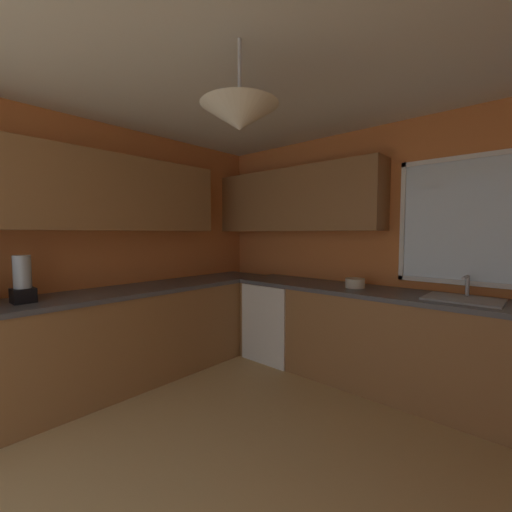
% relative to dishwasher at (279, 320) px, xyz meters
% --- Properties ---
extents(ground_plane, '(8.67, 8.67, 0.00)m').
position_rel_dishwasher_xyz_m(ground_plane, '(0.98, -1.63, -0.43)').
color(ground_plane, tan).
extents(room_shell, '(4.03, 4.06, 2.55)m').
position_rel_dishwasher_xyz_m(room_shell, '(0.60, -1.13, 1.29)').
color(room_shell, '#D17238').
rests_on(room_shell, ground_plane).
extents(counter_run_left, '(0.65, 3.67, 0.90)m').
position_rel_dishwasher_xyz_m(counter_run_left, '(-0.66, -1.63, 0.02)').
color(counter_run_left, olive).
rests_on(counter_run_left, ground_plane).
extents(counter_run_back, '(3.12, 0.65, 0.90)m').
position_rel_dishwasher_xyz_m(counter_run_back, '(1.19, 0.03, 0.02)').
color(counter_run_back, olive).
rests_on(counter_run_back, ground_plane).
extents(dishwasher, '(0.60, 0.60, 0.85)m').
position_rel_dishwasher_xyz_m(dishwasher, '(0.00, 0.00, 0.00)').
color(dishwasher, white).
rests_on(dishwasher, ground_plane).
extents(sink_assembly, '(0.54, 0.40, 0.19)m').
position_rel_dishwasher_xyz_m(sink_assembly, '(1.80, 0.04, 0.48)').
color(sink_assembly, '#9EA0A5').
rests_on(sink_assembly, counter_run_back).
extents(bowl, '(0.18, 0.18, 0.09)m').
position_rel_dishwasher_xyz_m(bowl, '(0.90, 0.03, 0.52)').
color(bowl, beige).
rests_on(bowl, counter_run_back).
extents(blender_appliance, '(0.15, 0.15, 0.36)m').
position_rel_dishwasher_xyz_m(blender_appliance, '(-0.66, -2.30, 0.63)').
color(blender_appliance, black).
rests_on(blender_appliance, counter_run_left).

